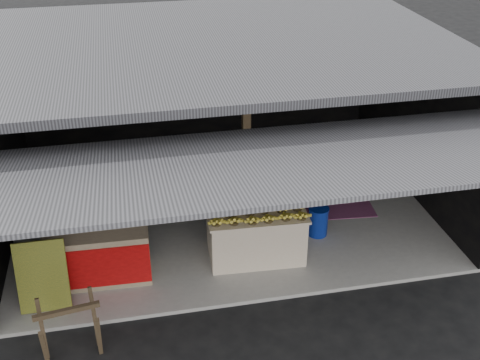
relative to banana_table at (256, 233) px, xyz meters
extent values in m
plane|color=black|center=(-0.26, -1.03, -0.46)|extent=(80.00, 80.00, 0.00)
cube|color=gray|center=(-0.26, 1.47, -0.43)|extent=(7.00, 5.00, 0.06)
cube|color=black|center=(-0.26, 3.97, 1.05)|extent=(7.00, 0.15, 2.90)
cube|color=black|center=(3.24, 1.47, 1.05)|extent=(0.15, 5.00, 2.90)
cube|color=#232326|center=(-0.26, 1.47, 2.50)|extent=(7.20, 5.20, 0.12)
cube|color=#232326|center=(-0.26, -1.98, 2.27)|extent=(7.40, 2.47, 0.48)
cube|color=brown|center=(0.04, 0.87, 1.02)|extent=(0.12, 0.12, 2.85)
cube|color=silver|center=(0.00, 0.00, -0.02)|extent=(1.45, 0.92, 0.77)
cube|color=silver|center=(0.00, 0.00, 0.38)|extent=(1.51, 0.98, 0.04)
cube|color=white|center=(0.12, 0.89, 0.09)|extent=(0.93, 0.66, 0.99)
cube|color=navy|center=(0.12, 0.58, 0.14)|extent=(0.69, 0.07, 0.30)
cube|color=#B21414|center=(0.12, 0.58, -0.21)|extent=(0.44, 0.05, 0.10)
cube|color=#998466|center=(-2.32, -0.08, 0.00)|extent=(1.47, 0.68, 0.82)
cube|color=#BD0C0D|center=(-2.32, -0.41, 0.00)|extent=(1.45, 0.07, 0.64)
cube|color=white|center=(-2.32, -0.42, 0.00)|extent=(0.49, 0.03, 0.16)
cube|color=#191B4C|center=(-2.32, 0.19, 0.75)|extent=(1.45, 0.10, 0.68)
cube|color=black|center=(-3.04, -0.56, 0.10)|extent=(0.67, 0.30, 0.98)
cube|color=brown|center=(-2.95, -1.77, -0.07)|extent=(0.09, 0.30, 0.77)
cube|color=brown|center=(-2.32, -1.68, -0.07)|extent=(0.09, 0.30, 0.77)
cube|color=brown|center=(-3.00, -1.40, -0.07)|extent=(0.09, 0.30, 0.77)
cube|color=brown|center=(-2.38, -1.30, -0.07)|extent=(0.09, 0.30, 0.77)
cube|color=brown|center=(-2.66, -1.54, 0.27)|extent=(0.78, 0.18, 0.06)
cylinder|color=navy|center=(1.11, 0.34, -0.17)|extent=(0.31, 0.31, 0.46)
cylinder|color=#0A1639|center=(1.54, 1.34, -0.21)|extent=(0.03, 0.03, 0.40)
cylinder|color=#0A1639|center=(1.84, 1.38, -0.21)|extent=(0.03, 0.03, 0.40)
cylinder|color=#0A1639|center=(1.51, 1.64, -0.21)|extent=(0.03, 0.03, 0.40)
cylinder|color=#0A1639|center=(1.80, 1.67, -0.21)|extent=(0.03, 0.03, 0.40)
cube|color=#0A1639|center=(1.67, 1.51, -0.01)|extent=(0.42, 0.42, 0.04)
cube|color=#0A1639|center=(1.65, 1.68, 0.20)|extent=(0.38, 0.08, 0.41)
cube|color=#6B1756|center=(1.57, 1.18, -0.40)|extent=(1.59, 1.13, 0.01)
cube|color=black|center=(-1.06, 3.87, 1.45)|extent=(0.32, 0.03, 0.42)
cube|color=#4C4C59|center=(-1.06, 3.85, 1.45)|extent=(0.26, 0.02, 0.34)
cube|color=black|center=(-0.46, 3.87, 1.47)|extent=(0.32, 0.03, 0.42)
cube|color=#4C4C59|center=(-0.46, 3.85, 1.47)|extent=(0.26, 0.02, 0.34)
cube|color=black|center=(0.24, 3.87, 1.49)|extent=(0.32, 0.03, 0.42)
cube|color=#4C4C59|center=(0.24, 3.85, 1.49)|extent=(0.26, 0.02, 0.34)
camera|label=1|loc=(-1.74, -7.29, 5.13)|focal=45.00mm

